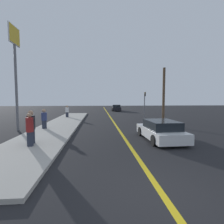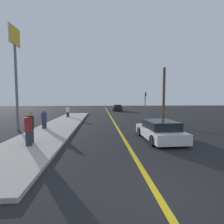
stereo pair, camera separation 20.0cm
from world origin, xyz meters
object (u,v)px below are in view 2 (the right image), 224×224
(pedestrian_far_standing, at_px, (44,119))
(traffic_light, at_px, (145,102))
(car_ahead_center, at_px, (117,108))
(utility_pole, at_px, (164,97))
(pedestrian_mid_group, at_px, (30,127))
(roadside_sign, at_px, (15,55))
(pedestrian_near_curb, at_px, (28,129))
(pedestrian_by_sign, at_px, (68,111))
(car_near_right_lane, at_px, (160,131))

(pedestrian_far_standing, xyz_separation_m, traffic_light, (10.68, 8.26, 1.23))
(car_ahead_center, distance_m, pedestrian_far_standing, 23.54)
(traffic_light, height_order, utility_pole, utility_pole)
(pedestrian_mid_group, relative_size, roadside_sign, 0.22)
(pedestrian_near_curb, bearing_deg, pedestrian_mid_group, 104.39)
(pedestrian_by_sign, height_order, traffic_light, traffic_light)
(car_near_right_lane, xyz_separation_m, roadside_sign, (-10.48, 4.17, 5.49))
(pedestrian_near_curb, distance_m, utility_pole, 12.21)
(pedestrian_far_standing, bearing_deg, car_ahead_center, 69.33)
(pedestrian_near_curb, relative_size, pedestrian_by_sign, 1.10)
(pedestrian_by_sign, xyz_separation_m, traffic_light, (10.36, -0.67, 1.26))
(car_near_right_lane, relative_size, pedestrian_by_sign, 2.83)
(traffic_light, bearing_deg, pedestrian_mid_group, -127.05)
(pedestrian_mid_group, height_order, utility_pole, utility_pole)
(pedestrian_near_curb, xyz_separation_m, roadside_sign, (-3.03, 5.50, 5.08))
(car_near_right_lane, relative_size, pedestrian_near_curb, 2.56)
(car_ahead_center, relative_size, utility_pole, 0.75)
(pedestrian_near_curb, xyz_separation_m, utility_pole, (9.80, 7.07, 1.76))
(pedestrian_far_standing, height_order, utility_pole, utility_pole)
(pedestrian_near_curb, height_order, traffic_light, traffic_light)
(utility_pole, bearing_deg, traffic_light, 90.31)
(car_near_right_lane, distance_m, car_ahead_center, 26.17)
(traffic_light, bearing_deg, pedestrian_by_sign, 176.31)
(car_near_right_lane, distance_m, pedestrian_mid_group, 7.65)
(pedestrian_near_curb, relative_size, roadside_sign, 0.21)
(pedestrian_near_curb, xyz_separation_m, pedestrian_mid_group, (-0.15, 0.60, 0.04))
(pedestrian_far_standing, distance_m, utility_pole, 10.98)
(pedestrian_far_standing, xyz_separation_m, roadside_sign, (-2.12, 0.02, 5.15))
(pedestrian_far_standing, bearing_deg, car_near_right_lane, -26.38)
(roadside_sign, bearing_deg, pedestrian_by_sign, 74.70)
(car_ahead_center, height_order, pedestrian_by_sign, pedestrian_by_sign)
(traffic_light, relative_size, utility_pole, 0.63)
(pedestrian_mid_group, bearing_deg, roadside_sign, 120.42)
(car_near_right_lane, height_order, pedestrian_far_standing, pedestrian_far_standing)
(pedestrian_near_curb, height_order, utility_pole, utility_pole)
(roadside_sign, distance_m, utility_pole, 13.35)
(pedestrian_near_curb, distance_m, roadside_sign, 8.08)
(car_ahead_center, height_order, pedestrian_far_standing, pedestrian_far_standing)
(pedestrian_near_curb, bearing_deg, car_near_right_lane, 10.16)
(pedestrian_mid_group, distance_m, traffic_light, 16.50)
(car_near_right_lane, relative_size, pedestrian_far_standing, 2.74)
(car_near_right_lane, distance_m, roadside_sign, 12.54)
(car_near_right_lane, distance_m, traffic_light, 12.72)
(pedestrian_mid_group, height_order, pedestrian_by_sign, pedestrian_mid_group)
(pedestrian_far_standing, distance_m, pedestrian_by_sign, 8.93)
(pedestrian_by_sign, bearing_deg, pedestrian_mid_group, -88.18)
(pedestrian_near_curb, height_order, roadside_sign, roadside_sign)
(traffic_light, bearing_deg, pedestrian_near_curb, -125.40)
(pedestrian_by_sign, height_order, roadside_sign, roadside_sign)
(roadside_sign, bearing_deg, car_ahead_center, 64.64)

